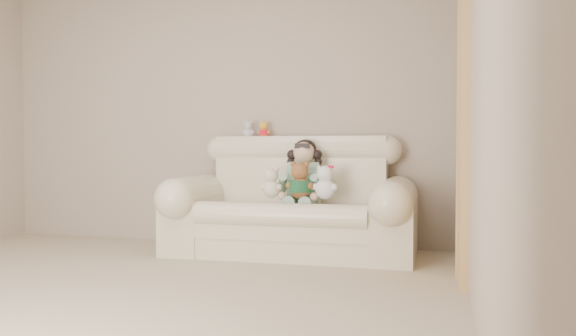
{
  "coord_description": "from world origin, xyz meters",
  "views": [
    {
      "loc": [
        2.08,
        -2.93,
        0.92
      ],
      "look_at": [
        0.82,
        1.9,
        0.75
      ],
      "focal_mm": 37.03,
      "sensor_mm": 36.0,
      "label": 1
    }
  ],
  "objects_px": {
    "cream_teddy": "(271,179)",
    "seated_child": "(304,172)",
    "white_cat": "(325,179)",
    "brown_teddy": "(300,177)",
    "sofa": "(291,195)"
  },
  "relations": [
    {
      "from": "cream_teddy",
      "to": "seated_child",
      "type": "bearing_deg",
      "value": 66.8
    },
    {
      "from": "seated_child",
      "to": "white_cat",
      "type": "bearing_deg",
      "value": -45.11
    },
    {
      "from": "brown_teddy",
      "to": "white_cat",
      "type": "relative_size",
      "value": 1.09
    },
    {
      "from": "brown_teddy",
      "to": "cream_teddy",
      "type": "bearing_deg",
      "value": -170.54
    },
    {
      "from": "sofa",
      "to": "white_cat",
      "type": "height_order",
      "value": "sofa"
    },
    {
      "from": "white_cat",
      "to": "seated_child",
      "type": "bearing_deg",
      "value": 131.73
    },
    {
      "from": "seated_child",
      "to": "brown_teddy",
      "type": "xyz_separation_m",
      "value": [
        0.02,
        -0.24,
        -0.03
      ]
    },
    {
      "from": "sofa",
      "to": "brown_teddy",
      "type": "distance_m",
      "value": 0.26
    },
    {
      "from": "sofa",
      "to": "white_cat",
      "type": "bearing_deg",
      "value": -22.7
    },
    {
      "from": "sofa",
      "to": "cream_teddy",
      "type": "height_order",
      "value": "sofa"
    },
    {
      "from": "sofa",
      "to": "white_cat",
      "type": "relative_size",
      "value": 6.31
    },
    {
      "from": "seated_child",
      "to": "cream_teddy",
      "type": "relative_size",
      "value": 1.9
    },
    {
      "from": "seated_child",
      "to": "white_cat",
      "type": "height_order",
      "value": "seated_child"
    },
    {
      "from": "cream_teddy",
      "to": "sofa",
      "type": "bearing_deg",
      "value": 69.63
    },
    {
      "from": "sofa",
      "to": "seated_child",
      "type": "xyz_separation_m",
      "value": [
        0.1,
        0.08,
        0.2
      ]
    }
  ]
}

